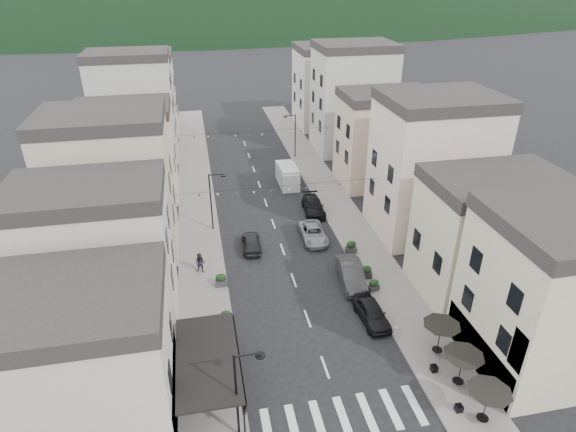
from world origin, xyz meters
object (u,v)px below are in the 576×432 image
parked_car_d (313,206)px  pedestrian_a (231,332)px  parked_car_a (372,312)px  parked_car_b (351,274)px  delivery_van (287,175)px  parked_car_c (313,233)px  pedestrian_b (200,263)px  parked_car_e (251,242)px

parked_car_d → pedestrian_a: size_ratio=2.68×
parked_car_a → parked_car_b: size_ratio=0.85×
parked_car_a → delivery_van: (-1.27, 25.51, 0.48)m
pedestrian_a → parked_car_a: bearing=9.2°
parked_car_c → parked_car_d: 5.65m
parked_car_c → pedestrian_a: 15.64m
parked_car_b → pedestrian_b: size_ratio=2.78×
parked_car_d → pedestrian_a: (-10.40, -18.25, 0.33)m
parked_car_d → parked_car_e: (-7.40, -6.03, -0.02)m
pedestrian_b → parked_car_c: bearing=41.7°
parked_car_e → parked_car_c: bearing=-172.1°
pedestrian_a → pedestrian_b: 9.28m
parked_car_d → pedestrian_b: (-12.18, -9.15, 0.32)m
delivery_van → pedestrian_a: delivery_van is taller
parked_car_b → delivery_van: 20.66m
parked_car_a → pedestrian_b: (-12.18, 8.69, 0.30)m
parked_car_c → parked_car_d: size_ratio=0.97×
delivery_van → pedestrian_b: delivery_van is taller
parked_car_e → pedestrian_b: bearing=35.7°
parked_car_d → delivery_van: bearing=103.2°
parked_car_b → pedestrian_a: size_ratio=2.75×
parked_car_b → parked_car_e: 10.12m
parked_car_b → parked_car_c: parked_car_b is taller
parked_car_e → delivery_van: bearing=-111.5°
pedestrian_b → parked_car_d: bearing=59.8°
parked_car_d → parked_car_e: parked_car_d is taller
parked_car_c → delivery_van: 13.17m
pedestrian_a → parked_car_b: bearing=34.0°
parked_car_a → parked_car_b: bearing=87.1°
parked_car_c → parked_car_e: (-6.02, -0.56, 0.03)m
parked_car_a → pedestrian_b: size_ratio=2.35×
pedestrian_b → parked_car_a: bearing=-12.6°
delivery_van → parked_car_c: bearing=-89.9°
parked_car_a → pedestrian_a: bearing=179.4°
delivery_van → pedestrian_b: (-10.91, -16.83, -0.17)m
parked_car_c → parked_car_a: bearing=-82.3°
parked_car_b → parked_car_d: size_ratio=1.02×
parked_car_b → pedestrian_b: (-12.18, 3.79, 0.20)m
parked_car_d → parked_car_e: size_ratio=1.21×
parked_car_b → delivery_van: delivery_van is taller
parked_car_b → pedestrian_b: pedestrian_b is taller
parked_car_e → pedestrian_b: size_ratio=2.24×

